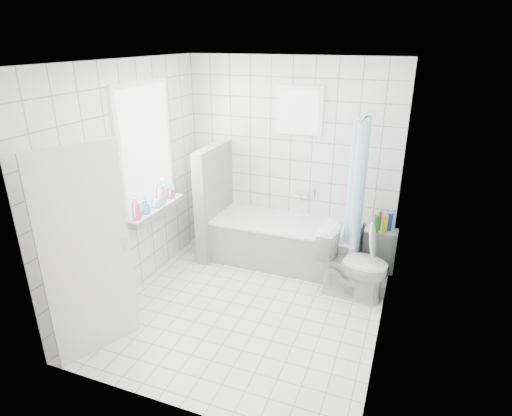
% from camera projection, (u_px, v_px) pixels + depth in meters
% --- Properties ---
extents(ground, '(3.00, 3.00, 0.00)m').
position_uv_depth(ground, '(248.00, 306.00, 4.77)').
color(ground, white).
rests_on(ground, ground).
extents(ceiling, '(3.00, 3.00, 0.00)m').
position_uv_depth(ceiling, '(246.00, 61.00, 3.80)').
color(ceiling, white).
rests_on(ceiling, ground).
extents(wall_back, '(2.80, 0.02, 2.60)m').
position_uv_depth(wall_back, '(290.00, 160.00, 5.59)').
color(wall_back, white).
rests_on(wall_back, ground).
extents(wall_front, '(2.80, 0.02, 2.60)m').
position_uv_depth(wall_front, '(167.00, 268.00, 2.99)').
color(wall_front, white).
rests_on(wall_front, ground).
extents(wall_left, '(0.02, 3.00, 2.60)m').
position_uv_depth(wall_left, '(131.00, 182.00, 4.75)').
color(wall_left, white).
rests_on(wall_left, ground).
extents(wall_right, '(0.02, 3.00, 2.60)m').
position_uv_depth(wall_right, '(392.00, 217.00, 3.82)').
color(wall_right, white).
rests_on(wall_right, ground).
extents(window_left, '(0.01, 0.90, 1.40)m').
position_uv_depth(window_left, '(147.00, 150.00, 4.88)').
color(window_left, white).
rests_on(window_left, wall_left).
extents(window_back, '(0.50, 0.01, 0.50)m').
position_uv_depth(window_back, '(299.00, 111.00, 5.27)').
color(window_back, white).
rests_on(window_back, wall_back).
extents(window_sill, '(0.18, 1.02, 0.08)m').
position_uv_depth(window_sill, '(156.00, 210.00, 5.14)').
color(window_sill, white).
rests_on(window_sill, wall_left).
extents(door, '(0.37, 0.74, 2.00)m').
position_uv_depth(door, '(88.00, 255.00, 3.79)').
color(door, silver).
rests_on(door, ground).
extents(bathtub, '(1.87, 0.77, 0.58)m').
position_uv_depth(bathtub, '(285.00, 242.00, 5.61)').
color(bathtub, white).
rests_on(bathtub, ground).
extents(partition_wall, '(0.15, 0.85, 1.50)m').
position_uv_depth(partition_wall, '(214.00, 201.00, 5.73)').
color(partition_wall, white).
rests_on(partition_wall, ground).
extents(tiled_ledge, '(0.40, 0.24, 0.55)m').
position_uv_depth(tiled_ledge, '(379.00, 250.00, 5.45)').
color(tiled_ledge, white).
rests_on(tiled_ledge, ground).
extents(toilet, '(0.84, 0.53, 0.82)m').
position_uv_depth(toilet, '(354.00, 264.00, 4.84)').
color(toilet, silver).
rests_on(toilet, ground).
extents(curtain_rod, '(0.02, 0.80, 0.02)m').
position_uv_depth(curtain_rod, '(365.00, 116.00, 4.66)').
color(curtain_rod, silver).
rests_on(curtain_rod, wall_back).
extents(shower_curtain, '(0.14, 0.48, 1.78)m').
position_uv_depth(shower_curtain, '(356.00, 197.00, 4.89)').
color(shower_curtain, '#4BB6DE').
rests_on(shower_curtain, curtain_rod).
extents(tub_faucet, '(0.18, 0.06, 0.06)m').
position_uv_depth(tub_faucet, '(301.00, 195.00, 5.66)').
color(tub_faucet, silver).
rests_on(tub_faucet, wall_back).
extents(sill_bottles, '(0.17, 0.83, 0.33)m').
position_uv_depth(sill_bottles, '(154.00, 198.00, 5.04)').
color(sill_bottles, '#E85A7A').
rests_on(sill_bottles, window_sill).
extents(ledge_bottles, '(0.21, 0.19, 0.24)m').
position_uv_depth(ledge_bottles, '(382.00, 222.00, 5.27)').
color(ledge_bottles, '#EB441B').
rests_on(ledge_bottles, tiled_ledge).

